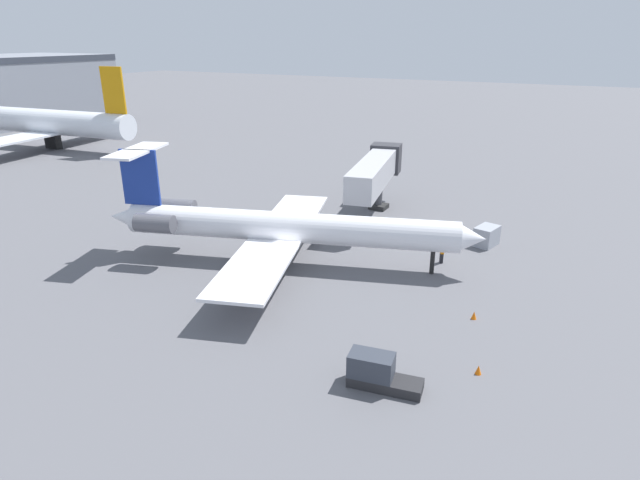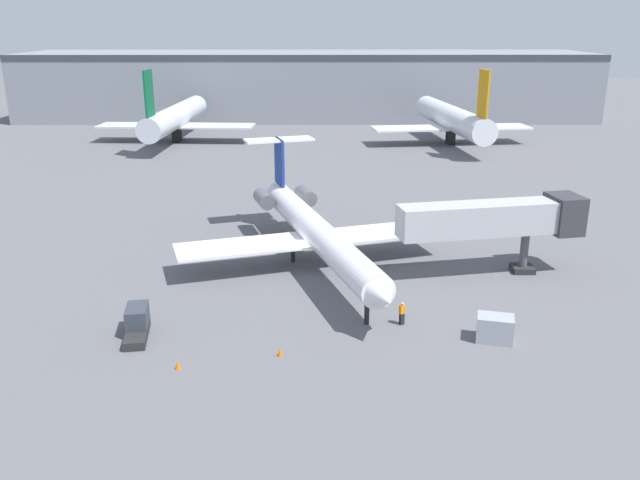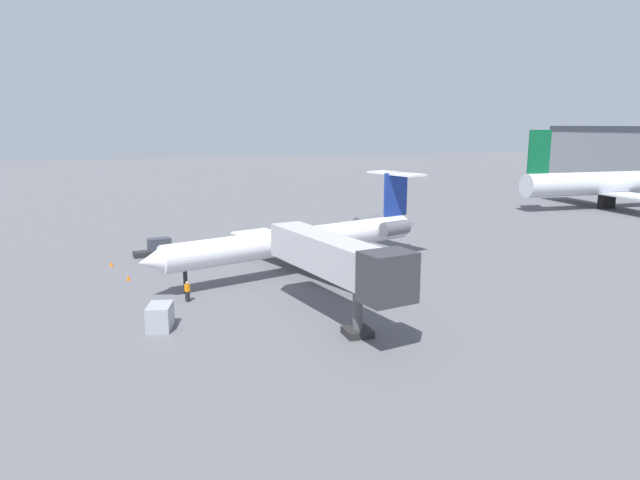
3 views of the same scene
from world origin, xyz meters
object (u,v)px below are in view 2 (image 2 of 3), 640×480
(baggage_tug_lead, at_px, (137,323))
(parked_airliner_west_mid, at_px, (452,119))
(jet_bridge, at_px, (502,219))
(traffic_cone_near, at_px, (280,352))
(parked_airliner_west_end, at_px, (175,118))
(cargo_container_uld, at_px, (495,329))
(traffic_cone_mid, at_px, (178,365))
(ground_crew_marshaller, at_px, (402,313))
(regional_jet, at_px, (313,228))

(baggage_tug_lead, xyz_separation_m, parked_airliner_west_mid, (35.49, 72.41, 3.50))
(jet_bridge, relative_size, traffic_cone_near, 28.71)
(jet_bridge, distance_m, parked_airliner_west_end, 75.16)
(cargo_container_uld, bearing_deg, traffic_cone_mid, -169.91)
(traffic_cone_mid, bearing_deg, jet_bridge, 33.67)
(ground_crew_marshaller, xyz_separation_m, traffic_cone_near, (-8.28, -4.51, -0.58))
(jet_bridge, height_order, traffic_cone_mid, jet_bridge)
(regional_jet, height_order, parked_airliner_west_end, parked_airliner_west_end)
(traffic_cone_near, relative_size, traffic_cone_mid, 1.00)
(baggage_tug_lead, height_order, parked_airliner_west_mid, parked_airliner_west_mid)
(cargo_container_uld, bearing_deg, regional_jet, 129.27)
(traffic_cone_near, bearing_deg, traffic_cone_mid, -165.54)
(cargo_container_uld, distance_m, traffic_cone_mid, 20.61)
(jet_bridge, distance_m, traffic_cone_near, 23.10)
(cargo_container_uld, distance_m, traffic_cone_near, 14.27)
(regional_jet, height_order, ground_crew_marshaller, regional_jet)
(regional_jet, xyz_separation_m, traffic_cone_mid, (-8.23, -18.34, -2.97))
(baggage_tug_lead, bearing_deg, parked_airliner_west_end, 99.36)
(jet_bridge, distance_m, parked_airliner_west_mid, 61.75)
(regional_jet, distance_m, ground_crew_marshaller, 13.93)
(ground_crew_marshaller, relative_size, traffic_cone_near, 3.07)
(parked_airliner_west_end, relative_size, parked_airliner_west_mid, 1.00)
(regional_jet, height_order, traffic_cone_mid, regional_jet)
(baggage_tug_lead, xyz_separation_m, parked_airliner_west_end, (-12.36, 74.97, 3.42))
(baggage_tug_lead, relative_size, traffic_cone_mid, 7.56)
(regional_jet, relative_size, cargo_container_uld, 11.42)
(ground_crew_marshaller, distance_m, parked_airliner_west_mid, 73.14)
(jet_bridge, xyz_separation_m, parked_airliner_west_mid, (8.09, 61.22, -0.46))
(jet_bridge, bearing_deg, baggage_tug_lead, -157.78)
(jet_bridge, bearing_deg, traffic_cone_mid, -146.33)
(jet_bridge, bearing_deg, ground_crew_marshaller, -133.78)
(regional_jet, bearing_deg, jet_bridge, -9.16)
(jet_bridge, distance_m, baggage_tug_lead, 29.86)
(jet_bridge, xyz_separation_m, ground_crew_marshaller, (-9.33, -9.74, -3.95))
(regional_jet, xyz_separation_m, parked_airliner_west_mid, (23.62, 58.71, 1.09))
(traffic_cone_mid, bearing_deg, parked_airliner_west_mid, 67.54)
(traffic_cone_near, distance_m, traffic_cone_mid, 6.37)
(baggage_tug_lead, relative_size, traffic_cone_near, 7.56)
(regional_jet, relative_size, ground_crew_marshaller, 18.11)
(parked_airliner_west_mid, bearing_deg, traffic_cone_mid, -112.46)
(baggage_tug_lead, height_order, traffic_cone_mid, baggage_tug_lead)
(parked_airliner_west_end, bearing_deg, traffic_cone_mid, -78.64)
(cargo_container_uld, xyz_separation_m, traffic_cone_mid, (-20.28, -3.61, -0.61))
(ground_crew_marshaller, bearing_deg, parked_airliner_west_mid, 76.21)
(ground_crew_marshaller, bearing_deg, regional_jet, 116.90)
(regional_jet, height_order, traffic_cone_near, regional_jet)
(jet_bridge, bearing_deg, traffic_cone_near, -141.02)
(regional_jet, xyz_separation_m, cargo_container_uld, (12.05, -14.73, -2.37))
(cargo_container_uld, bearing_deg, ground_crew_marshaller, 156.87)
(parked_airliner_west_end, bearing_deg, traffic_cone_near, -74.15)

